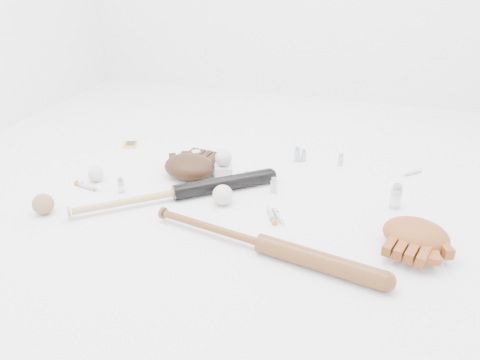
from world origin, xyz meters
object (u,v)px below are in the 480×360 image
(bat_wood, at_px, (261,243))
(pedestal, at_px, (224,170))
(bat_dark, at_px, (176,193))
(glove_dark, at_px, (190,166))

(bat_wood, xyz_separation_m, pedestal, (-0.32, 0.53, -0.01))
(bat_wood, relative_size, pedestal, 11.13)
(bat_dark, height_order, bat_wood, same)
(bat_dark, height_order, glove_dark, glove_dark)
(bat_dark, xyz_separation_m, bat_wood, (0.43, -0.25, -0.00))
(bat_dark, distance_m, pedestal, 0.30)
(bat_dark, xyz_separation_m, pedestal, (0.11, 0.28, -0.01))
(bat_dark, distance_m, bat_wood, 0.49)
(glove_dark, distance_m, pedestal, 0.16)
(bat_dark, bearing_deg, glove_dark, 58.63)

